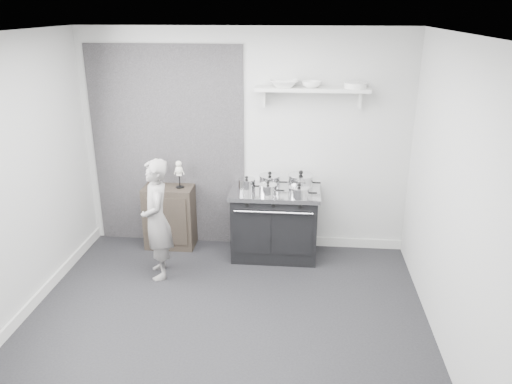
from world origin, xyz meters
TOP-DOWN VIEW (x-y plane):
  - ground at (0.00, 0.00)m, footprint 4.00×4.00m
  - room_shell at (-0.09, 0.15)m, footprint 4.02×3.62m
  - wall_shelf at (0.80, 1.68)m, footprint 1.30×0.26m
  - stove at (0.41, 1.48)m, footprint 1.07×0.67m
  - side_cabinet at (-0.93, 1.61)m, footprint 0.62×0.36m
  - child at (-0.87, 0.86)m, footprint 0.48×0.59m
  - pot_front_left at (0.08, 1.39)m, footprint 0.29×0.20m
  - pot_back_left at (0.33, 1.58)m, footprint 0.34×0.26m
  - pot_back_right at (0.70, 1.56)m, footprint 0.39×0.30m
  - pot_front_right at (0.69, 1.28)m, footprint 0.33×0.24m
  - pot_front_center at (0.33, 1.32)m, footprint 0.29×0.21m
  - skeleton_full at (-1.06, 1.61)m, footprint 0.12×0.08m
  - skeleton_torso at (-0.78, 1.61)m, footprint 0.11×0.07m
  - bowl_large at (0.48, 1.67)m, footprint 0.33×0.33m
  - bowl_small at (0.79, 1.67)m, footprint 0.22×0.22m
  - plate_stack at (1.28, 1.67)m, footprint 0.25×0.25m

SIDE VIEW (x-z plane):
  - ground at x=0.00m, z-range 0.00..0.00m
  - side_cabinet at x=-0.93m, z-range 0.00..0.80m
  - stove at x=0.41m, z-range 0.00..0.86m
  - child at x=-0.87m, z-range 0.00..1.38m
  - pot_front_right at x=0.69m, z-range 0.84..1.00m
  - pot_front_center at x=0.33m, z-range 0.84..1.00m
  - pot_back_left at x=0.33m, z-range 0.83..1.03m
  - pot_front_left at x=0.08m, z-range 0.84..1.03m
  - pot_back_right at x=0.70m, z-range 0.83..1.06m
  - skeleton_torso at x=-0.78m, z-range 0.80..1.20m
  - skeleton_full at x=-1.06m, z-range 0.80..1.22m
  - room_shell at x=-0.09m, z-range 0.28..2.99m
  - wall_shelf at x=0.80m, z-range 1.89..2.13m
  - plate_stack at x=1.28m, z-range 2.04..2.10m
  - bowl_small at x=0.79m, z-range 2.04..2.11m
  - bowl_large at x=0.48m, z-range 2.04..2.12m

